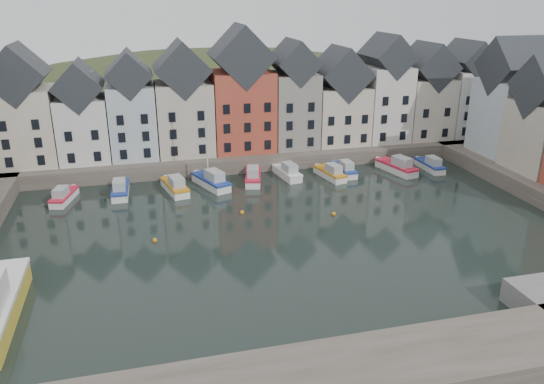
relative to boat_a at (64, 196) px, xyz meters
name	(u,v)px	position (x,y,z in m)	size (l,w,h in m)	color
ground	(296,239)	(24.14, -17.03, -0.65)	(260.00, 260.00, 0.00)	black
far_quay	(240,151)	(24.14, 12.97, 0.35)	(90.00, 16.00, 2.00)	#494238
hillside	(218,204)	(24.16, 38.97, -18.61)	(153.60, 70.40, 64.00)	#29361B
far_terrace	(263,101)	(27.35, 10.97, 8.22)	(72.37, 8.16, 17.78)	beige
mooring_buoys	(247,222)	(20.14, -11.69, -0.50)	(20.50, 5.50, 0.50)	#C07916
boat_a	(64,196)	(0.00, 0.00, 0.00)	(3.12, 5.96, 2.19)	silver
boat_b	(120,190)	(6.62, 0.57, 0.07)	(2.20, 6.42, 2.44)	silver
boat_c	(175,187)	(13.32, -0.06, 0.10)	(3.38, 6.82, 2.51)	silver
boat_d	(212,181)	(18.06, 0.68, 0.22)	(4.57, 7.30, 13.37)	silver
boat_e	(253,177)	(23.71, 1.34, 0.09)	(3.45, 6.79, 2.50)	silver
boat_f	(287,172)	(28.63, 2.00, 0.07)	(2.91, 6.51, 2.41)	silver
boat_g	(331,173)	(34.28, 0.26, 0.04)	(3.05, 6.31, 2.32)	silver
boat_h	(344,169)	(36.71, 1.42, 0.02)	(1.95, 5.94, 2.27)	silver
boat_i	(397,167)	(44.20, 0.25, 0.15)	(3.81, 7.29, 2.68)	silver
boat_j	(430,165)	(49.28, 0.17, 0.03)	(1.92, 5.95, 2.27)	silver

